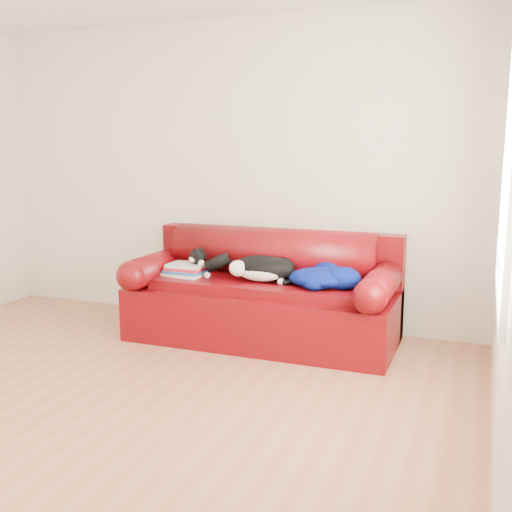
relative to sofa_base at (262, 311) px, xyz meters
The scene contains 7 objects.
ground 1.60m from the sofa_base, 109.36° to the right, with size 4.50×4.50×0.00m, color #94563B.
room_shell 2.09m from the sofa_base, 105.20° to the right, with size 4.52×4.02×2.61m.
sofa_base is the anchor object (origin of this frame).
sofa_back 0.39m from the sofa_base, 90.00° to the left, with size 2.10×1.01×0.88m.
book_stack 0.70m from the sofa_base, behind, with size 0.35×0.29×0.10m.
cat 0.37m from the sofa_base, 74.14° to the right, with size 0.71×0.42×0.25m.
blanket 0.61m from the sofa_base, ahead, with size 0.63×0.51×0.17m.
Camera 1 is at (2.14, -2.84, 1.53)m, focal length 42.00 mm.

